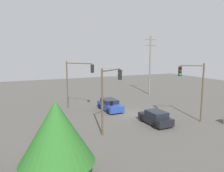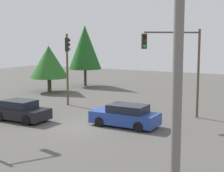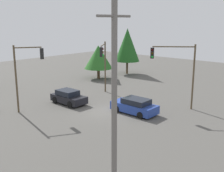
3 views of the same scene
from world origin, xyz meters
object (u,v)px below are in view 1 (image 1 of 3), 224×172
object	(u,v)px
traffic_signal_main	(110,88)
sedan_dark	(156,118)
traffic_signal_aux	(194,83)
sedan_blue	(110,105)
traffic_signal_cross	(77,77)

from	to	relation	value
traffic_signal_main	sedan_dark	bearing A→B (deg)	-39.04
sedan_dark	traffic_signal_aux	size ratio (longest dim) A/B	0.62
sedan_dark	sedan_blue	bearing A→B (deg)	106.49
sedan_blue	traffic_signal_aux	bearing A→B (deg)	128.29
traffic_signal_main	traffic_signal_cross	xyz separation A→B (m)	(-0.71, 9.17, 0.21)
traffic_signal_main	sedan_blue	bearing A→B (deg)	29.91
sedan_dark	traffic_signal_main	size ratio (longest dim) A/B	0.65
traffic_signal_main	traffic_signal_cross	world-z (taller)	traffic_signal_cross
sedan_dark	traffic_signal_aux	distance (m)	5.69
traffic_signal_cross	traffic_signal_main	bearing A→B (deg)	-33.56
sedan_blue	traffic_signal_aux	distance (m)	10.97
sedan_dark	traffic_signal_aux	xyz separation A→B (m)	(4.27, -0.89, 3.66)
sedan_blue	sedan_dark	distance (m)	7.54
sedan_blue	traffic_signal_cross	size ratio (longest dim) A/B	0.70
sedan_blue	traffic_signal_aux	size ratio (longest dim) A/B	0.70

